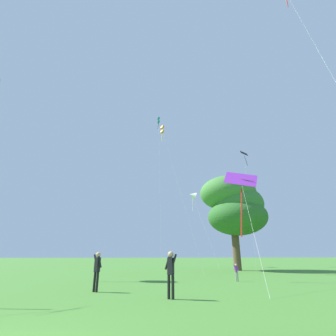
% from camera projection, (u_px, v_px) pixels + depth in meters
% --- Properties ---
extents(kite_white_distant, '(2.12, 7.08, 11.39)m').
position_uv_depth(kite_white_distant, '(193.00, 195.00, 39.81)').
color(kite_white_distant, white).
rests_on(kite_white_distant, ground_plane).
extents(kite_black_large, '(2.86, 4.49, 17.57)m').
position_uv_depth(kite_black_large, '(245.00, 159.00, 39.25)').
color(kite_black_large, black).
rests_on(kite_black_large, ground_plane).
extents(kite_teal_box, '(0.52, 6.85, 27.10)m').
position_uv_depth(kite_teal_box, '(159.00, 122.00, 48.22)').
color(kite_teal_box, teal).
rests_on(kite_teal_box, ground_plane).
extents(kite_orange_box, '(3.38, 4.30, 15.96)m').
position_uv_depth(kite_orange_box, '(163.00, 132.00, 28.85)').
color(kite_orange_box, orange).
rests_on(kite_orange_box, ground_plane).
extents(kite_purple_streamer, '(3.80, 7.42, 7.61)m').
position_uv_depth(kite_purple_streamer, '(241.00, 190.00, 17.65)').
color(kite_purple_streamer, purple).
rests_on(kite_purple_streamer, ground_plane).
extents(person_near_tree, '(0.47, 0.42, 1.71)m').
position_uv_depth(person_near_tree, '(97.00, 268.00, 11.54)').
color(person_near_tree, black).
rests_on(person_near_tree, ground_plane).
extents(person_foreground_watcher, '(0.48, 0.41, 1.72)m').
position_uv_depth(person_foreground_watcher, '(171.00, 270.00, 9.70)').
color(person_foreground_watcher, black).
rests_on(person_foreground_watcher, ground_plane).
extents(person_child_small, '(0.34, 0.17, 1.06)m').
position_uv_depth(person_child_small, '(236.00, 271.00, 15.98)').
color(person_child_small, gray).
rests_on(person_child_small, ground_plane).
extents(tree_right_cluster, '(7.36, 7.39, 10.75)m').
position_uv_depth(tree_right_cluster, '(234.00, 205.00, 29.44)').
color(tree_right_cluster, brown).
rests_on(tree_right_cluster, ground_plane).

